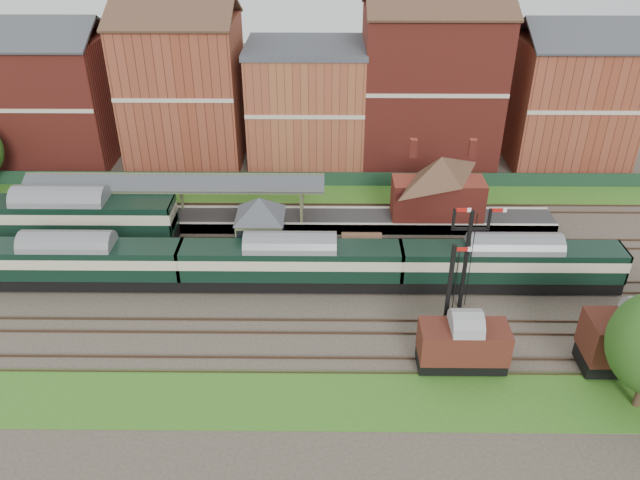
{
  "coord_description": "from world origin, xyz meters",
  "views": [
    {
      "loc": [
        2.1,
        -39.61,
        27.53
      ],
      "look_at": [
        1.69,
        2.0,
        3.0
      ],
      "focal_mm": 35.0,
      "sensor_mm": 36.0,
      "label": 1
    }
  ],
  "objects_px": {
    "signal_box": "(261,230)",
    "goods_van_a": "(463,344)",
    "dmu_train": "(291,262)",
    "semaphore_bracket": "(467,253)",
    "platform_railcar": "(64,217)"
  },
  "relations": [
    {
      "from": "dmu_train",
      "to": "goods_van_a",
      "type": "relative_size",
      "value": 8.96
    },
    {
      "from": "platform_railcar",
      "to": "semaphore_bracket",
      "type": "bearing_deg",
      "value": -15.71
    },
    {
      "from": "signal_box",
      "to": "platform_railcar",
      "type": "xyz_separation_m",
      "value": [
        -16.96,
        3.25,
        -0.69
      ]
    },
    {
      "from": "signal_box",
      "to": "platform_railcar",
      "type": "height_order",
      "value": "signal_box"
    },
    {
      "from": "semaphore_bracket",
      "to": "goods_van_a",
      "type": "distance_m",
      "value": 7.14
    },
    {
      "from": "signal_box",
      "to": "semaphore_bracket",
      "type": "distance_m",
      "value": 16.16
    },
    {
      "from": "platform_railcar",
      "to": "goods_van_a",
      "type": "xyz_separation_m",
      "value": [
        30.8,
        -15.5,
        -0.57
      ]
    },
    {
      "from": "signal_box",
      "to": "goods_van_a",
      "type": "distance_m",
      "value": 18.52
    },
    {
      "from": "signal_box",
      "to": "semaphore_bracket",
      "type": "xyz_separation_m",
      "value": [
        15.04,
        -5.75,
        1.44
      ]
    },
    {
      "from": "signal_box",
      "to": "dmu_train",
      "type": "xyz_separation_m",
      "value": [
        2.5,
        -3.25,
        -0.94
      ]
    },
    {
      "from": "semaphore_bracket",
      "to": "platform_railcar",
      "type": "relative_size",
      "value": 0.44
    },
    {
      "from": "signal_box",
      "to": "dmu_train",
      "type": "distance_m",
      "value": 4.21
    },
    {
      "from": "dmu_train",
      "to": "goods_van_a",
      "type": "height_order",
      "value": "dmu_train"
    },
    {
      "from": "dmu_train",
      "to": "semaphore_bracket",
      "type": "bearing_deg",
      "value": -11.27
    },
    {
      "from": "semaphore_bracket",
      "to": "dmu_train",
      "type": "height_order",
      "value": "semaphore_bracket"
    }
  ]
}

